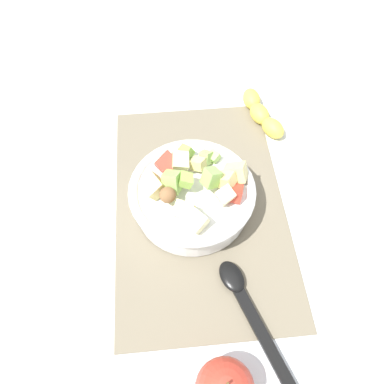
% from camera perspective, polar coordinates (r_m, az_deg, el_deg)
% --- Properties ---
extents(ground_plane, '(2.40, 2.40, 0.00)m').
position_cam_1_polar(ground_plane, '(0.71, 1.15, -2.11)').
color(ground_plane, silver).
extents(placemat, '(0.49, 0.31, 0.01)m').
position_cam_1_polar(placemat, '(0.71, 1.16, -1.99)').
color(placemat, '#756B56').
rests_on(placemat, ground_plane).
extents(salad_bowl, '(0.22, 0.22, 0.10)m').
position_cam_1_polar(salad_bowl, '(0.68, 0.02, -0.24)').
color(salad_bowl, white).
rests_on(salad_bowl, placemat).
extents(serving_spoon, '(0.23, 0.10, 0.01)m').
position_cam_1_polar(serving_spoon, '(0.63, 8.07, -16.17)').
color(serving_spoon, black).
rests_on(serving_spoon, placemat).
extents(banana_whole, '(0.15, 0.08, 0.04)m').
position_cam_1_polar(banana_whole, '(0.85, 10.12, 11.32)').
color(banana_whole, yellow).
rests_on(banana_whole, ground_plane).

